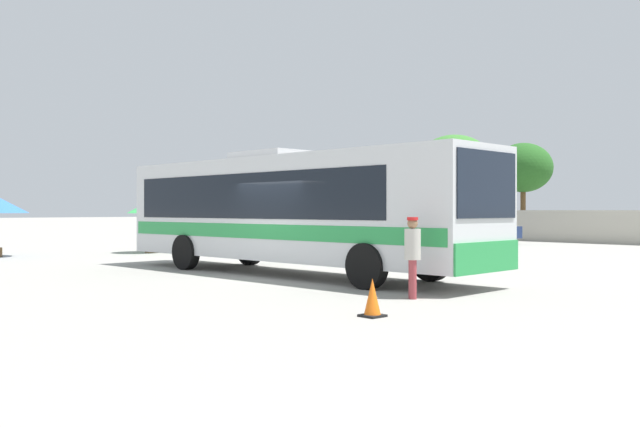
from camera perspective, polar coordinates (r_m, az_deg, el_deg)
The scene contains 9 objects.
ground_plane at distance 25.31m, azimuth 14.41°, elevation -3.74°, with size 300.00×300.00×0.00m, color gray.
coach_bus_silver_green at distance 18.84m, azimuth -2.63°, elevation 0.49°, with size 12.33×3.09×3.44m.
attendant_by_bus_door at distance 13.72m, azimuth 7.77°, elevation -3.24°, with size 0.46×0.46×1.63m.
vendor_umbrella_near_gate_green at distance 29.10m, azimuth -13.93°, elevation 0.48°, with size 2.05×2.05×2.21m.
parked_car_leftmost_black at distance 40.44m, azimuth 7.02°, elevation -1.12°, with size 4.49×2.23×1.47m.
parked_car_second_dark_blue at distance 36.83m, azimuth 13.26°, elevation -1.29°, with size 4.15×2.08×1.44m.
roadside_tree_left at distance 51.09m, azimuth 11.19°, elevation 3.69°, with size 5.90×5.90×7.33m.
roadside_tree_midleft at distance 43.80m, azimuth 16.68°, elevation 3.68°, with size 3.58×3.58×5.92m.
traffic_cone_on_apron at distance 11.40m, azimuth 4.42°, elevation -7.11°, with size 0.36×0.36×0.64m.
Camera 1 is at (13.70, -11.21, 1.77)m, focal length 38.13 mm.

